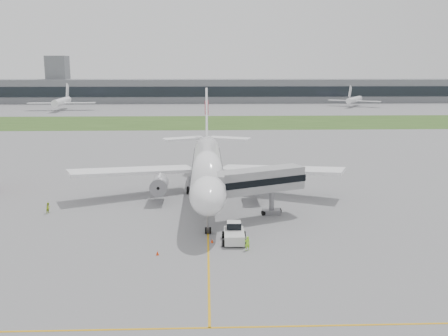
{
  "coord_description": "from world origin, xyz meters",
  "views": [
    {
      "loc": [
        -0.2,
        -79.99,
        22.63
      ],
      "look_at": [
        2.81,
        2.0,
        5.62
      ],
      "focal_mm": 40.0,
      "sensor_mm": 36.0,
      "label": 1
    }
  ],
  "objects_px": {
    "jet_bridge": "(249,182)",
    "airliner": "(207,165)",
    "pushback_tug": "(234,233)",
    "ground_crew_near": "(247,243)"
  },
  "relations": [
    {
      "from": "jet_bridge",
      "to": "ground_crew_near",
      "type": "distance_m",
      "value": 13.57
    },
    {
      "from": "pushback_tug",
      "to": "jet_bridge",
      "type": "height_order",
      "value": "jet_bridge"
    },
    {
      "from": "jet_bridge",
      "to": "ground_crew_near",
      "type": "xyz_separation_m",
      "value": [
        -1.29,
        -12.63,
        -4.79
      ]
    },
    {
      "from": "airliner",
      "to": "jet_bridge",
      "type": "xyz_separation_m",
      "value": [
        6.14,
        -13.7,
        0.04
      ]
    },
    {
      "from": "ground_crew_near",
      "to": "pushback_tug",
      "type": "bearing_deg",
      "value": -80.79
    },
    {
      "from": "airliner",
      "to": "ground_crew_near",
      "type": "bearing_deg",
      "value": -79.56
    },
    {
      "from": "pushback_tug",
      "to": "ground_crew_near",
      "type": "relative_size",
      "value": 2.57
    },
    {
      "from": "jet_bridge",
      "to": "airliner",
      "type": "bearing_deg",
      "value": 90.13
    },
    {
      "from": "airliner",
      "to": "ground_crew_near",
      "type": "xyz_separation_m",
      "value": [
        4.85,
        -26.33,
        -4.75
      ]
    },
    {
      "from": "pushback_tug",
      "to": "jet_bridge",
      "type": "xyz_separation_m",
      "value": [
        2.74,
        9.31,
        4.61
      ]
    }
  ]
}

